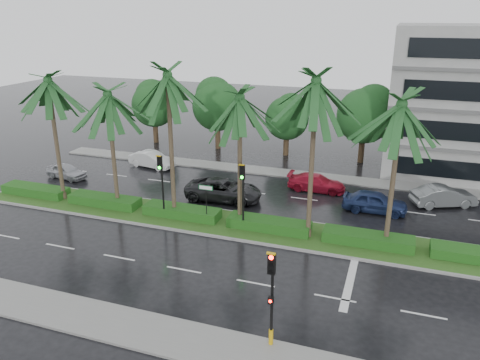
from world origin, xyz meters
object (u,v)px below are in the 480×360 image
(street_sign, at_px, (206,195))
(car_blue, at_px, (375,202))
(signal_near, at_px, (271,295))
(signal_median_left, at_px, (161,177))
(car_silver, at_px, (66,171))
(car_white, at_px, (152,160))
(car_grey, at_px, (444,196))
(car_red, at_px, (316,183))
(car_darkgrey, at_px, (224,190))

(street_sign, height_order, car_blue, street_sign)
(signal_near, xyz_separation_m, signal_median_left, (-10.00, 9.69, 0.49))
(car_silver, xyz_separation_m, car_white, (5.19, 4.94, 0.08))
(signal_near, xyz_separation_m, street_sign, (-7.00, 9.87, -0.38))
(street_sign, bearing_deg, car_silver, 162.51)
(street_sign, distance_m, car_grey, 16.85)
(street_sign, xyz_separation_m, car_blue, (10.00, 5.80, -1.39))
(signal_median_left, bearing_deg, street_sign, 3.47)
(car_red, distance_m, car_blue, 5.27)
(signal_median_left, distance_m, car_red, 12.40)
(signal_near, distance_m, car_silver, 25.90)
(signal_near, bearing_deg, car_silver, 146.07)
(car_white, distance_m, car_red, 14.78)
(signal_median_left, xyz_separation_m, car_grey, (17.50, 8.64, -2.27))
(signal_median_left, distance_m, car_white, 11.74)
(street_sign, distance_m, car_silver, 15.21)
(signal_near, height_order, car_white, signal_near)
(car_grey, bearing_deg, car_silver, 73.21)
(car_blue, xyz_separation_m, car_grey, (4.50, 2.66, -0.01))
(car_blue, bearing_deg, car_white, 79.33)
(car_white, bearing_deg, street_sign, -125.51)
(car_red, height_order, car_blue, car_blue)
(signal_near, height_order, car_darkgrey, signal_near)
(signal_near, distance_m, car_grey, 19.89)
(car_darkgrey, relative_size, car_red, 1.26)
(car_red, bearing_deg, signal_median_left, 136.01)
(signal_near, bearing_deg, car_grey, 67.75)
(car_red, relative_size, car_grey, 0.99)
(car_white, bearing_deg, signal_median_left, -136.91)
(car_white, xyz_separation_m, car_red, (14.75, -0.96, -0.06))
(car_white, bearing_deg, car_grey, -82.25)
(signal_median_left, height_order, car_grey, signal_median_left)
(car_white, relative_size, car_red, 0.96)
(car_darkgrey, xyz_separation_m, car_blue, (10.54, 1.34, -0.03))
(car_silver, height_order, car_white, car_white)
(signal_median_left, distance_m, street_sign, 3.13)
(signal_median_left, bearing_deg, car_blue, 24.70)
(street_sign, relative_size, car_darkgrey, 0.47)
(car_white, height_order, car_darkgrey, car_darkgrey)
(signal_near, relative_size, car_grey, 0.98)
(car_white, bearing_deg, car_silver, 143.81)
(street_sign, relative_size, car_grey, 0.59)
(signal_median_left, height_order, car_darkgrey, signal_median_left)
(car_silver, bearing_deg, car_red, -69.50)
(street_sign, bearing_deg, car_darkgrey, 96.97)
(car_darkgrey, bearing_deg, signal_median_left, 148.05)
(signal_median_left, xyz_separation_m, street_sign, (3.00, 0.18, -0.87))
(car_white, bearing_deg, signal_near, -129.77)
(street_sign, bearing_deg, car_grey, 30.27)
(car_silver, height_order, car_red, car_red)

